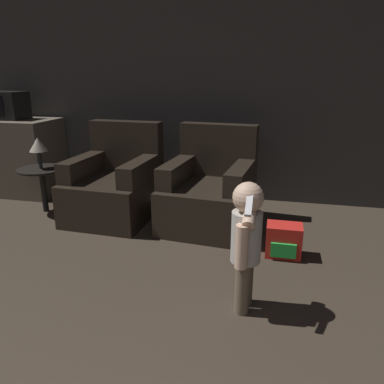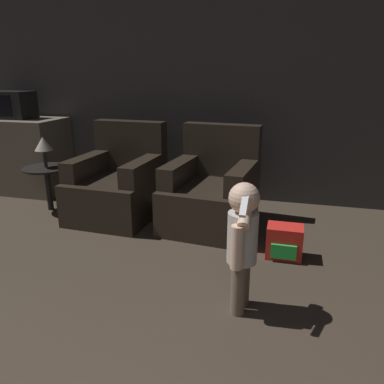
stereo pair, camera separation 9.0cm
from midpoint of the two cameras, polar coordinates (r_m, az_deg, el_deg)
name	(u,v)px [view 1 (the left image)]	position (r m, az deg, el deg)	size (l,w,h in m)	color
wall_back	(219,83)	(4.28, 3.46, 16.18)	(8.40, 0.05, 2.60)	#33302D
armchair_left	(115,186)	(3.88, -12.24, 0.95)	(0.81, 0.93, 0.93)	black
armchair_right	(210,192)	(3.59, 1.99, -0.03)	(0.85, 0.96, 0.93)	black
person_toddler	(246,237)	(2.24, 7.10, -6.88)	(0.18, 0.32, 0.82)	brown
toy_backpack	(284,241)	(3.09, 12.98, -7.24)	(0.28, 0.22, 0.26)	red
kitchen_counter	(9,156)	(5.10, -26.54, 4.92)	(1.21, 0.61, 0.89)	#665B4C
microwave	(2,105)	(5.02, -27.48, 11.63)	(0.55, 0.33, 0.32)	black
side_table	(42,175)	(4.21, -22.49, 2.41)	(0.48, 0.48, 0.47)	black
lamp	(38,145)	(4.14, -22.99, 6.58)	(0.18, 0.18, 0.32)	#262626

